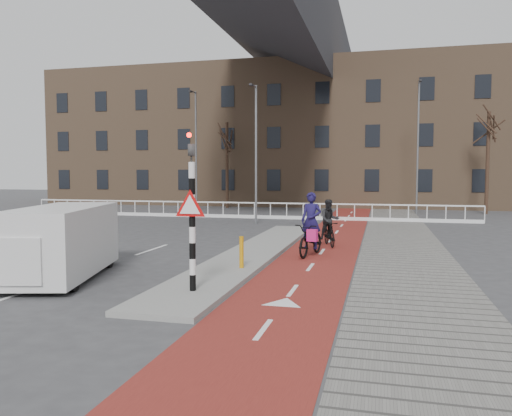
# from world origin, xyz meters

# --- Properties ---
(ground) EXTENTS (120.00, 120.00, 0.00)m
(ground) POSITION_xyz_m (0.00, 0.00, 0.00)
(ground) COLOR #38383A
(ground) RESTS_ON ground
(bike_lane) EXTENTS (2.50, 60.00, 0.01)m
(bike_lane) POSITION_xyz_m (1.50, 10.00, 0.01)
(bike_lane) COLOR maroon
(bike_lane) RESTS_ON ground
(sidewalk) EXTENTS (3.00, 60.00, 0.01)m
(sidewalk) POSITION_xyz_m (4.30, 10.00, 0.01)
(sidewalk) COLOR slate
(sidewalk) RESTS_ON ground
(curb_island) EXTENTS (1.80, 16.00, 0.12)m
(curb_island) POSITION_xyz_m (-0.70, 4.00, 0.06)
(curb_island) COLOR gray
(curb_island) RESTS_ON ground
(traffic_signal) EXTENTS (0.80, 0.80, 3.68)m
(traffic_signal) POSITION_xyz_m (-0.60, -2.02, 1.99)
(traffic_signal) COLOR black
(traffic_signal) RESTS_ON curb_island
(bollard) EXTENTS (0.12, 0.12, 0.88)m
(bollard) POSITION_xyz_m (-0.27, 0.85, 0.56)
(bollard) COLOR #C9860B
(bollard) RESTS_ON curb_island
(cyclist_near) EXTENTS (1.10, 2.15, 2.12)m
(cyclist_near) POSITION_xyz_m (1.24, 4.02, 0.72)
(cyclist_near) COLOR black
(cyclist_near) RESTS_ON bike_lane
(cyclist_far) EXTENTS (0.94, 1.68, 1.76)m
(cyclist_far) POSITION_xyz_m (1.62, 6.32, 0.74)
(cyclist_far) COLOR black
(cyclist_far) RESTS_ON bike_lane
(van) EXTENTS (2.81, 4.67, 1.88)m
(van) POSITION_xyz_m (-4.58, -1.08, 0.99)
(van) COLOR silver
(van) RESTS_ON ground
(railing) EXTENTS (28.00, 0.10, 0.99)m
(railing) POSITION_xyz_m (-5.00, 17.00, 0.31)
(railing) COLOR silver
(railing) RESTS_ON ground
(townhouse_row) EXTENTS (46.00, 10.00, 15.90)m
(townhouse_row) POSITION_xyz_m (-3.00, 32.00, 7.81)
(townhouse_row) COLOR #7F6047
(townhouse_row) RESTS_ON ground
(tree_mid) EXTENTS (0.24, 0.24, 6.75)m
(tree_mid) POSITION_xyz_m (-8.41, 25.53, 3.38)
(tree_mid) COLOR black
(tree_mid) RESTS_ON ground
(tree_right) EXTENTS (0.23, 0.23, 6.85)m
(tree_right) POSITION_xyz_m (10.38, 23.95, 3.43)
(tree_right) COLOR black
(tree_right) RESTS_ON ground
(streetlight_near) EXTENTS (0.12, 0.12, 7.45)m
(streetlight_near) POSITION_xyz_m (-3.11, 13.87, 3.73)
(streetlight_near) COLOR slate
(streetlight_near) RESTS_ON ground
(streetlight_left) EXTENTS (0.12, 0.12, 8.61)m
(streetlight_left) POSITION_xyz_m (-9.58, 21.80, 4.31)
(streetlight_left) COLOR slate
(streetlight_left) RESTS_ON ground
(streetlight_right) EXTENTS (0.12, 0.12, 8.87)m
(streetlight_right) POSITION_xyz_m (5.83, 22.93, 4.43)
(streetlight_right) COLOR slate
(streetlight_right) RESTS_ON ground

